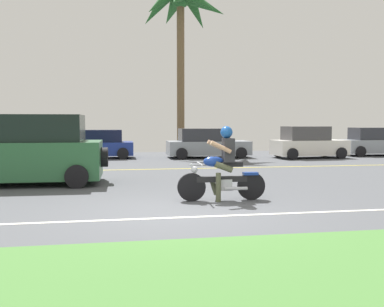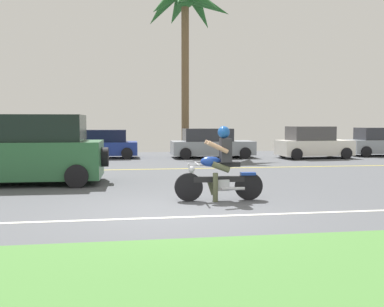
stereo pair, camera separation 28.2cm
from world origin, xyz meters
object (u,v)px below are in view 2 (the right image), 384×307
parked_car_4 (380,143)px  parked_car_3 (313,143)px  parked_car_0 (2,144)px  parked_car_2 (211,144)px  motorcyclist (220,169)px  suv_nearby (27,150)px  parked_car_1 (102,145)px  palm_tree_1 (186,9)px

parked_car_4 → parked_car_3: bearing=-167.2°
parked_car_0 → parked_car_2: parked_car_0 is taller
motorcyclist → parked_car_3: bearing=56.9°
motorcyclist → parked_car_4: bearing=46.3°
suv_nearby → parked_car_1: bearing=79.5°
suv_nearby → parked_car_4: bearing=27.2°
motorcyclist → palm_tree_1: size_ratio=0.22×
suv_nearby → palm_tree_1: (6.16, 10.56, 6.91)m
suv_nearby → parked_car_1: size_ratio=1.24×
suv_nearby → parked_car_0: (-2.87, 8.43, -0.21)m
parked_car_3 → parked_car_4: 4.39m
motorcyclist → parked_car_3: size_ratio=0.55×
parked_car_0 → parked_car_4: (19.28, -0.01, -0.06)m
parked_car_1 → parked_car_4: 14.73m
parked_car_0 → parked_car_3: 15.03m
motorcyclist → parked_car_2: (2.25, 12.22, -0.02)m
suv_nearby → palm_tree_1: bearing=59.7°
parked_car_3 → parked_car_2: bearing=166.8°
motorcyclist → parked_car_0: size_ratio=0.52×
motorcyclist → parked_car_1: 13.17m
parked_car_4 → palm_tree_1: (-10.25, 2.13, 7.18)m
parked_car_0 → parked_car_2: (10.03, 0.19, -0.07)m
parked_car_3 → palm_tree_1: (-5.97, 3.10, 7.14)m
parked_car_2 → parked_car_1: bearing=174.2°
motorcyclist → parked_car_1: bearing=104.1°
palm_tree_1 → parked_car_4: bearing=-11.7°
parked_car_2 → parked_car_4: bearing=-1.2°
suv_nearby → parked_car_1: (1.70, 9.18, -0.30)m
parked_car_4 → parked_car_0: bearing=180.0°
parked_car_1 → parked_car_3: 10.57m
motorcyclist → suv_nearby: suv_nearby is taller
parked_car_2 → parked_car_3: size_ratio=1.13×
parked_car_0 → parked_car_2: 10.03m
parked_car_4 → palm_tree_1: size_ratio=0.39×
palm_tree_1 → parked_car_3: bearing=-27.5°
parked_car_2 → parked_car_4: parked_car_4 is taller
parked_car_1 → motorcyclist: bearing=-75.9°
parked_car_1 → parked_car_3: parked_car_3 is taller
parked_car_2 → parked_car_3: bearing=-13.2°
motorcyclist → parked_car_2: bearing=79.6°
motorcyclist → parked_car_0: (-7.78, 12.03, 0.05)m
parked_car_0 → motorcyclist: bearing=-57.1°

